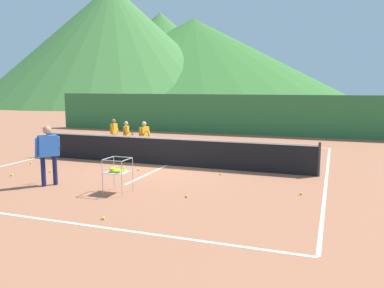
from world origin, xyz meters
name	(u,v)px	position (x,y,z in m)	size (l,w,h in m)	color
ground_plane	(167,165)	(0.00, 0.00, 0.00)	(120.00, 120.00, 0.00)	#A86647
line_baseline_near	(49,220)	(0.00, -6.06, 0.00)	(10.55, 0.08, 0.01)	white
line_baseline_far	(216,143)	(0.00, 6.00, 0.00)	(10.55, 0.08, 0.01)	white
line_sideline_west	(43,156)	(-5.28, 0.00, 0.00)	(0.08, 12.06, 0.01)	white
line_sideline_east	(327,177)	(5.28, 0.00, 0.00)	(0.08, 12.06, 0.01)	white
line_service_center	(167,165)	(0.00, 0.00, 0.00)	(0.08, 5.85, 0.01)	white
tennis_net	(167,151)	(0.00, 0.00, 0.50)	(10.15, 0.08, 1.05)	#333338
instructor	(48,150)	(-1.92, -3.68, 1.00)	(0.57, 0.82, 1.66)	#191E4C
student_0	(114,131)	(-3.83, 2.94, 0.77)	(0.23, 0.51, 1.28)	silver
student_1	(127,134)	(-2.72, 2.08, 0.77)	(0.55, 0.54, 1.29)	silver
student_2	(144,135)	(-1.63, 1.54, 0.82)	(0.42, 0.71, 1.36)	silver
ball_cart	(117,170)	(0.24, -3.73, 0.59)	(0.58, 0.58, 0.90)	#B7B7BC
tennis_ball_0	(124,169)	(-1.03, -1.14, 0.03)	(0.07, 0.07, 0.07)	yellow
tennis_ball_1	(50,171)	(-3.05, -2.30, 0.03)	(0.07, 0.07, 0.07)	yellow
tennis_ball_4	(12,175)	(-3.81, -3.13, 0.03)	(0.07, 0.07, 0.07)	yellow
tennis_ball_6	(103,218)	(1.04, -5.65, 0.03)	(0.07, 0.07, 0.07)	yellow
tennis_ball_7	(301,194)	(4.71, -2.33, 0.03)	(0.07, 0.07, 0.07)	yellow
tennis_ball_8	(187,196)	(2.07, -3.52, 0.03)	(0.07, 0.07, 0.07)	yellow
tennis_ball_9	(139,169)	(-0.52, -1.09, 0.03)	(0.07, 0.07, 0.07)	yellow
tennis_ball_10	(221,174)	(2.18, -0.84, 0.03)	(0.07, 0.07, 0.07)	yellow
tennis_ball_11	(31,163)	(-4.65, -1.38, 0.03)	(0.07, 0.07, 0.07)	yellow
windscreen_fence	(234,114)	(0.00, 9.71, 1.14)	(23.22, 0.08, 2.27)	#33753D
hill_0	(194,61)	(-19.42, 57.14, 7.46)	(58.25, 58.25, 14.91)	#38702D
hill_1	(161,57)	(-25.63, 56.27, 8.09)	(40.00, 40.00, 16.18)	#427A38
hill_2	(113,45)	(-28.51, 44.28, 9.32)	(41.81, 41.81, 18.65)	#427A38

